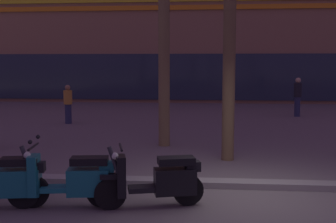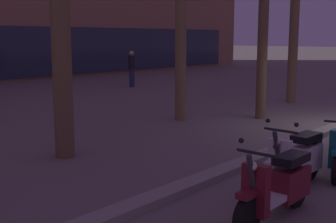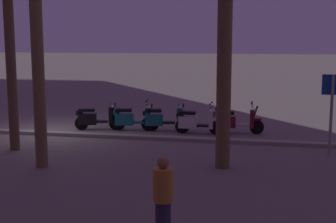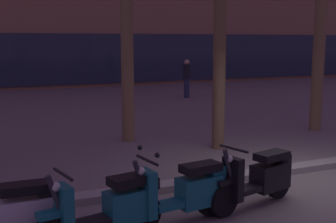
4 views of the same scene
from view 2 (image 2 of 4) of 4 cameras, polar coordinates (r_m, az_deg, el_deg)
name	(u,v)px [view 2 (image 2 of 4)]	position (r m, az deg, el deg)	size (l,w,h in m)	color
scooter_maroon_far_back	(280,186)	(6.33, 13.90, -9.07)	(1.84, 0.56, 1.17)	black
scooter_white_mid_front	(297,159)	(7.70, 15.99, -5.82)	(1.78, 0.56, 1.17)	black
pedestrian_window_shopping	(132,68)	(22.20, -4.59, 5.50)	(0.34, 0.34, 1.76)	#2D3351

